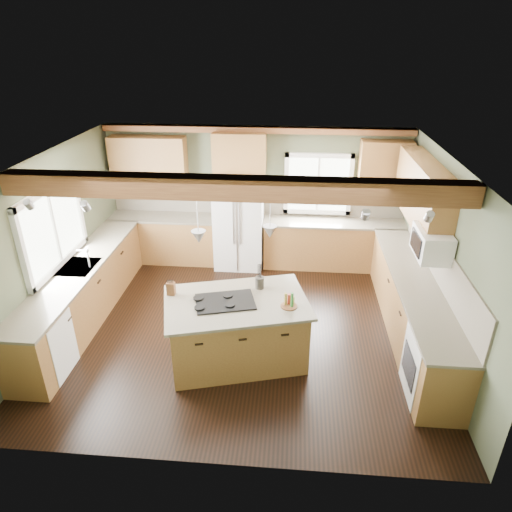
{
  "coord_description": "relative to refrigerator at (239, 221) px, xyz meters",
  "views": [
    {
      "loc": [
        0.69,
        -5.8,
        4.12
      ],
      "look_at": [
        0.17,
        0.3,
        1.08
      ],
      "focal_mm": 32.0,
      "sensor_mm": 36.0,
      "label": 1
    }
  ],
  "objects": [
    {
      "name": "soffit_trim",
      "position": [
        0.3,
        0.28,
        1.64
      ],
      "size": [
        5.55,
        0.2,
        0.1
      ],
      "primitive_type": "cube",
      "color": "#522A17",
      "rests_on": "ceiling"
    },
    {
      "name": "pendant_left",
      "position": [
        -0.12,
        -2.96,
        0.98
      ],
      "size": [
        0.18,
        0.18,
        0.16
      ],
      "primitive_type": "cone",
      "rotation": [
        3.14,
        0.0,
        0.0
      ],
      "color": "#B2B2B7",
      "rests_on": "ceiling"
    },
    {
      "name": "upper_cab_right",
      "position": [
        2.92,
        -1.22,
        1.05
      ],
      "size": [
        0.35,
        2.2,
        0.9
      ],
      "primitive_type": "cube",
      "color": "brown",
      "rests_on": "wall_right"
    },
    {
      "name": "faucet",
      "position": [
        -2.02,
        -2.07,
        0.15
      ],
      "size": [
        0.02,
        0.02,
        0.28
      ],
      "primitive_type": "cylinder",
      "color": "#B2B2B7",
      "rests_on": "sink"
    },
    {
      "name": "backsplash_back",
      "position": [
        0.3,
        0.36,
        0.31
      ],
      "size": [
        5.58,
        0.03,
        0.58
      ],
      "primitive_type": "cube",
      "color": "brown",
      "rests_on": "wall_back"
    },
    {
      "name": "upper_cab_over_fridge",
      "position": [
        -0.0,
        0.21,
        1.25
      ],
      "size": [
        0.96,
        0.35,
        0.7
      ],
      "primitive_type": "cube",
      "color": "brown",
      "rests_on": "wall_back"
    },
    {
      "name": "counter_back_right",
      "position": [
        1.79,
        0.08,
        0.0
      ],
      "size": [
        2.66,
        0.64,
        0.04
      ],
      "primitive_type": "cube",
      "color": "brown",
      "rests_on": "base_cab_back_right"
    },
    {
      "name": "dishwasher",
      "position": [
        -2.19,
        -3.37,
        -0.47
      ],
      "size": [
        0.6,
        0.6,
        0.84
      ],
      "primitive_type": "cube",
      "color": "white",
      "rests_on": "floor"
    },
    {
      "name": "bottle_tray",
      "position": [
        0.99,
        -2.92,
        0.12
      ],
      "size": [
        0.25,
        0.25,
        0.2
      ],
      "primitive_type": null,
      "rotation": [
        0.0,
        0.0,
        0.15
      ],
      "color": "brown",
      "rests_on": "island_top"
    },
    {
      "name": "utensil_crock",
      "position": [
        0.58,
        -2.47,
        0.1
      ],
      "size": [
        0.17,
        0.17,
        0.16
      ],
      "primitive_type": "cylinder",
      "rotation": [
        0.0,
        0.0,
        0.48
      ],
      "color": "#463C38",
      "rests_on": "island_top"
    },
    {
      "name": "upper_cab_back_corner",
      "position": [
        2.6,
        0.21,
        1.05
      ],
      "size": [
        0.9,
        0.35,
        0.9
      ],
      "primitive_type": "cube",
      "color": "brown",
      "rests_on": "wall_back"
    },
    {
      "name": "sink",
      "position": [
        -2.2,
        -2.07,
        0.01
      ],
      "size": [
        0.5,
        0.65,
        0.03
      ],
      "primitive_type": "cube",
      "color": "#262628",
      "rests_on": "counter_left"
    },
    {
      "name": "oven",
      "position": [
        2.79,
        -3.37,
        -0.47
      ],
      "size": [
        0.6,
        0.72,
        0.84
      ],
      "primitive_type": "cube",
      "color": "white",
      "rests_on": "floor"
    },
    {
      "name": "window_left",
      "position": [
        -2.48,
        -2.07,
        0.65
      ],
      "size": [
        0.04,
        1.6,
        1.05
      ],
      "primitive_type": "cube",
      "color": "white",
      "rests_on": "wall_left"
    },
    {
      "name": "backsplash_right",
      "position": [
        3.08,
        -2.07,
        0.31
      ],
      "size": [
        0.03,
        3.7,
        0.58
      ],
      "primitive_type": "cube",
      "color": "brown",
      "rests_on": "wall_right"
    },
    {
      "name": "upper_cab_back_left",
      "position": [
        -1.69,
        0.21,
        1.05
      ],
      "size": [
        1.4,
        0.35,
        0.9
      ],
      "primitive_type": "cube",
      "color": "brown",
      "rests_on": "wall_back"
    },
    {
      "name": "wall_right",
      "position": [
        3.1,
        -2.12,
        0.4
      ],
      "size": [
        0.0,
        5.0,
        5.0
      ],
      "primitive_type": "plane",
      "rotation": [
        1.57,
        0.0,
        -1.57
      ],
      "color": "#4B563D",
      "rests_on": "ground"
    },
    {
      "name": "wall_left",
      "position": [
        -2.5,
        -2.12,
        0.4
      ],
      "size": [
        0.0,
        5.0,
        5.0
      ],
      "primitive_type": "plane",
      "rotation": [
        1.57,
        0.0,
        1.57
      ],
      "color": "#4B563D",
      "rests_on": "ground"
    },
    {
      "name": "counter_right",
      "position": [
        2.8,
        -2.07,
        0.0
      ],
      "size": [
        0.64,
        3.74,
        0.04
      ],
      "primitive_type": "cube",
      "color": "brown",
      "rests_on": "base_cab_right"
    },
    {
      "name": "ceiling",
      "position": [
        0.3,
        -2.12,
        1.7
      ],
      "size": [
        5.6,
        5.6,
        0.0
      ],
      "primitive_type": "plane",
      "rotation": [
        3.14,
        0.0,
        0.0
      ],
      "color": "silver",
      "rests_on": "wall_back"
    },
    {
      "name": "refrigerator",
      "position": [
        0.0,
        0.0,
        0.0
      ],
      "size": [
        0.9,
        0.74,
        1.8
      ],
      "primitive_type": "cube",
      "color": "silver",
      "rests_on": "floor"
    },
    {
      "name": "cooktop",
      "position": [
        0.16,
        -2.89,
        0.03
      ],
      "size": [
        0.87,
        0.69,
        0.02
      ],
      "primitive_type": "cube",
      "rotation": [
        0.0,
        0.0,
        0.26
      ],
      "color": "black",
      "rests_on": "island_top"
    },
    {
      "name": "floor",
      "position": [
        0.3,
        -2.12,
        -0.9
      ],
      "size": [
        5.6,
        5.6,
        0.0
      ],
      "primitive_type": "plane",
      "color": "black",
      "rests_on": "ground"
    },
    {
      "name": "base_cab_back_left",
      "position": [
        -1.49,
        0.08,
        -0.46
      ],
      "size": [
        2.02,
        0.6,
        0.88
      ],
      "primitive_type": "cube",
      "color": "brown",
      "rests_on": "floor"
    },
    {
      "name": "island",
      "position": [
        0.3,
        -2.85,
        -0.46
      ],
      "size": [
        1.97,
        1.49,
        0.88
      ],
      "primitive_type": "cube",
      "rotation": [
        0.0,
        0.0,
        0.26
      ],
      "color": "brown",
      "rests_on": "floor"
    },
    {
      "name": "counter_left",
      "position": [
        -2.2,
        -2.07,
        0.0
      ],
      "size": [
        0.64,
        3.74,
        0.04
      ],
      "primitive_type": "cube",
      "color": "brown",
      "rests_on": "base_cab_left"
    },
    {
      "name": "microwave",
      "position": [
        2.88,
        -2.17,
        0.65
      ],
      "size": [
        0.4,
        0.7,
        0.38
      ],
      "primitive_type": "cube",
      "color": "white",
      "rests_on": "wall_right"
    },
    {
      "name": "wall_back",
      "position": [
        0.3,
        0.38,
        0.4
      ],
      "size": [
        5.6,
        0.0,
        5.6
      ],
      "primitive_type": "plane",
      "rotation": [
        1.57,
        0.0,
        0.0
      ],
      "color": "#4B563D",
      "rests_on": "ground"
    },
    {
      "name": "ceiling_beam",
      "position": [
        0.3,
        -2.85,
        1.57
      ],
      "size": [
        5.55,
        0.26,
        0.26
      ],
      "primitive_type": "cube",
      "color": "#522A17",
      "rests_on": "ceiling"
    },
    {
      "name": "counter_back_left",
      "position": [
        -1.49,
        0.08,
        0.0
      ],
      "size": [
        2.06,
        0.64,
        0.04
      ],
      "primitive_type": "cube",
      "color": "brown",
      "rests_on": "base_cab_back_left"
    },
    {
      "name": "base_cab_back_right",
      "position": [
        1.79,
        0.08,
        -0.46
      ],
      "size": [
        2.62,
        0.6,
        0.88
      ],
      "primitive_type": "cube",
      "color": "brown",
      "rests_on": "floor"
    },
    {
      "name": "knife_block",
      "position": [
        -0.59,
        -2.75,
        0.11
      ],
      "size": [
        0.11,
        0.08,
        0.18
      ],
      "primitive_type": "cube",
      "rotation": [
        0.0,
        0.0,
        -0.03
      ],
      "color": "#58301A",
      "rests_on": "island_top"
    },
    {
      "name": "island_top",
      "position": [
        0.3,
        -2.85,
        0.0
      ],
      "size": [
        2.12,
        1.64,
        0.04
      ],
      "primitive_type": "cube",
      "rotation": [
        0.0,
        0.0,
        0.26
      ],
      "color": "brown",
      "rests_on": "island"
    },
    {
      "name": "window_back",
      "position": [
        1.45,
        0.36,
        0.65
      ],
      "size": [
        1.1,
        0.04,
        1.0
      ],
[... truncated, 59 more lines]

